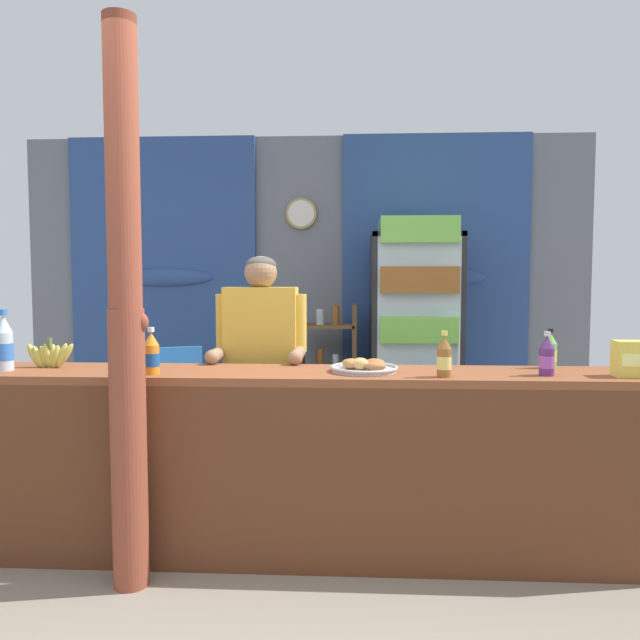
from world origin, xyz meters
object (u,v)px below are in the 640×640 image
bottle_shelf_rack (328,372)px  pastry_tray (364,367)px  drink_fridge (415,326)px  plastic_lawn_chair (178,395)px  soda_bottle_lime_soda (550,351)px  banana_bunch (51,356)px  stall_counter (292,448)px  soda_bottle_orange_soda (151,354)px  soda_bottle_water (4,345)px  soda_bottle_iced_tea (444,358)px  soda_bottle_grape_soda (547,357)px  timber_post (126,321)px  snack_box_instant_noodle (638,359)px  shopkeeper (261,353)px

bottle_shelf_rack → pastry_tray: size_ratio=3.51×
drink_fridge → plastic_lawn_chair: size_ratio=2.18×
drink_fridge → soda_bottle_lime_soda: bearing=-72.9°
soda_bottle_lime_soda → banana_bunch: bearing=-177.5°
stall_counter → pastry_tray: bearing=16.3°
stall_counter → plastic_lawn_chair: bearing=122.1°
plastic_lawn_chair → soda_bottle_orange_soda: soda_bottle_orange_soda is taller
drink_fridge → soda_bottle_water: (-2.26, -1.92, 0.05)m
soda_bottle_water → soda_bottle_iced_tea: soda_bottle_water is taller
soda_bottle_orange_soda → banana_bunch: soda_bottle_orange_soda is taller
soda_bottle_orange_soda → soda_bottle_grape_soda: bearing=1.8°
drink_fridge → soda_bottle_lime_soda: 1.77m
timber_post → soda_bottle_water: bearing=157.9°
soda_bottle_grape_soda → pastry_tray: size_ratio=0.62×
stall_counter → soda_bottle_orange_soda: bearing=-177.4°
soda_bottle_iced_tea → soda_bottle_orange_soda: size_ratio=0.95×
drink_fridge → soda_bottle_grape_soda: drink_fridge is taller
pastry_tray → banana_bunch: size_ratio=1.22×
plastic_lawn_chair → snack_box_instant_noodle: snack_box_instant_noodle is taller
soda_bottle_water → drink_fridge: bearing=40.3°
soda_bottle_orange_soda → soda_bottle_lime_soda: bearing=8.7°
soda_bottle_water → banana_bunch: bearing=33.3°
soda_bottle_grape_soda → banana_bunch: (-2.51, 0.13, -0.03)m
drink_fridge → pastry_tray: bearing=-103.5°
timber_post → plastic_lawn_chair: (-0.35, 1.96, -0.72)m
drink_fridge → stall_counter: bearing=-112.2°
shopkeeper → snack_box_instant_noodle: 1.97m
drink_fridge → soda_bottle_grape_soda: 1.98m
snack_box_instant_noodle → banana_bunch: bearing=177.3°
stall_counter → shopkeeper: 0.74m
soda_bottle_lime_soda → snack_box_instant_noodle: (0.33, -0.25, -0.00)m
shopkeeper → soda_bottle_lime_soda: (1.56, -0.31, 0.06)m
stall_counter → shopkeeper: shopkeeper is taller
bottle_shelf_rack → plastic_lawn_chair: size_ratio=1.39×
timber_post → soda_bottle_orange_soda: 0.29m
soda_bottle_grape_soda → soda_bottle_lime_soda: 0.26m
soda_bottle_water → stall_counter: bearing=-1.8°
stall_counter → shopkeeper: bearing=112.1°
plastic_lawn_chair → banana_bunch: banana_bunch is taller
soda_bottle_lime_soda → banana_bunch: soda_bottle_lime_soda is taller
drink_fridge → bottle_shelf_rack: 0.82m
soda_bottle_iced_tea → banana_bunch: bearing=174.2°
soda_bottle_water → soda_bottle_lime_soda: soda_bottle_water is taller
snack_box_instant_noodle → soda_bottle_orange_soda: bearing=-178.7°
stall_counter → soda_bottle_lime_soda: bearing=11.8°
stall_counter → soda_bottle_iced_tea: soda_bottle_iced_tea is taller
snack_box_instant_noodle → soda_bottle_lime_soda: bearing=142.4°
plastic_lawn_chair → soda_bottle_lime_soda: size_ratio=4.18×
stall_counter → timber_post: bearing=-160.2°
bottle_shelf_rack → soda_bottle_grape_soda: bottle_shelf_rack is taller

